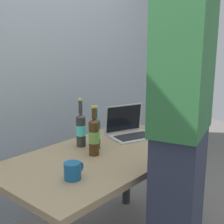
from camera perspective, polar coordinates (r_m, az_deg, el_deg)
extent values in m
cube|color=#9E8460|center=(1.94, -1.23, -8.06)|extent=(1.35, 0.73, 0.04)
cylinder|color=#2D2D30|center=(2.41, 14.61, -13.55)|extent=(0.07, 0.07, 0.69)
cylinder|color=#2D2D30|center=(2.70, 2.74, -10.11)|extent=(0.07, 0.07, 0.69)
cube|color=#B7BABC|center=(2.23, 3.83, -4.60)|extent=(0.37, 0.32, 0.01)
cube|color=#232326|center=(2.21, 4.08, -4.52)|extent=(0.29, 0.22, 0.00)
cube|color=#B7BABC|center=(2.30, 2.20, -1.15)|extent=(0.30, 0.14, 0.21)
cube|color=black|center=(2.30, 2.25, -1.18)|extent=(0.28, 0.12, 0.19)
cylinder|color=#333333|center=(2.03, -5.81, -3.67)|extent=(0.06, 0.06, 0.20)
cone|color=#333333|center=(2.00, -5.88, -0.63)|extent=(0.06, 0.06, 0.02)
cylinder|color=#333333|center=(1.99, -5.92, 0.91)|extent=(0.03, 0.03, 0.09)
cylinder|color=#BFB74C|center=(1.98, -5.95, 2.32)|extent=(0.03, 0.03, 0.01)
cylinder|color=#4EE0D8|center=(2.02, -5.81, -3.40)|extent=(0.06, 0.06, 0.07)
cylinder|color=#472B14|center=(1.87, -3.38, -4.99)|extent=(0.06, 0.06, 0.21)
cone|color=#472B14|center=(1.83, -3.43, -1.57)|extent=(0.06, 0.06, 0.02)
cylinder|color=#472B14|center=(1.82, -3.45, -0.23)|extent=(0.02, 0.02, 0.07)
cylinder|color=#BFB74C|center=(1.81, -3.47, 0.97)|extent=(0.03, 0.03, 0.01)
cylinder|color=#74A84B|center=(1.86, -3.39, -4.69)|extent=(0.06, 0.06, 0.07)
cylinder|color=#1E5123|center=(1.98, -3.13, -4.32)|extent=(0.07, 0.07, 0.18)
cone|color=#1E5123|center=(1.95, -3.17, -1.42)|extent=(0.07, 0.07, 0.02)
cylinder|color=#1E5123|center=(1.94, -3.19, -0.15)|extent=(0.03, 0.03, 0.07)
cylinder|color=#BFB74C|center=(1.93, -3.20, 0.98)|extent=(0.03, 0.03, 0.01)
cylinder|color=#78E482|center=(1.97, -3.14, -4.07)|extent=(0.07, 0.07, 0.06)
cube|color=#2D3347|center=(1.75, 11.84, -18.95)|extent=(0.38, 0.30, 0.97)
cube|color=#2D6B38|center=(1.49, 13.31, 8.37)|extent=(0.44, 0.32, 0.64)
cylinder|color=#19598C|center=(1.58, -7.40, -10.84)|extent=(0.09, 0.09, 0.09)
torus|color=#19598C|center=(1.61, -6.17, -10.22)|extent=(0.06, 0.01, 0.06)
cube|color=#99A3AD|center=(2.45, -16.17, 10.07)|extent=(6.00, 0.10, 2.60)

